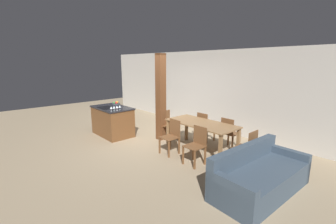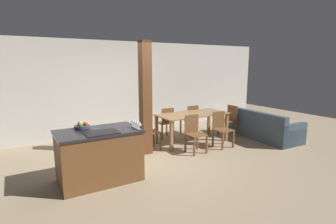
# 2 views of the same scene
# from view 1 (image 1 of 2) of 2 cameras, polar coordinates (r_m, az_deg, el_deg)

# --- Properties ---
(ground_plane) EXTENTS (16.00, 16.00, 0.00)m
(ground_plane) POSITION_cam_1_polar(r_m,az_deg,el_deg) (6.82, -4.66, -7.25)
(ground_plane) COLOR #9E896B
(wall_back) EXTENTS (11.20, 0.08, 2.70)m
(wall_back) POSITION_cam_1_polar(r_m,az_deg,el_deg) (8.19, 9.04, 5.67)
(wall_back) COLOR beige
(wall_back) RESTS_ON ground_plane
(kitchen_island) EXTENTS (1.41, 0.85, 0.93)m
(kitchen_island) POSITION_cam_1_polar(r_m,az_deg,el_deg) (7.42, -13.90, -2.21)
(kitchen_island) COLOR brown
(kitchen_island) RESTS_ON ground_plane
(fruit_bowl) EXTENTS (0.27, 0.27, 0.12)m
(fruit_bowl) POSITION_cam_1_polar(r_m,az_deg,el_deg) (7.62, -13.09, 2.08)
(fruit_bowl) COLOR #383D47
(fruit_bowl) RESTS_ON kitchen_island
(wine_glass_near) EXTENTS (0.08, 0.08, 0.14)m
(wine_glass_near) POSITION_cam_1_polar(r_m,az_deg,el_deg) (6.60, -14.25, 1.05)
(wine_glass_near) COLOR silver
(wine_glass_near) RESTS_ON kitchen_island
(wine_glass_middle) EXTENTS (0.08, 0.08, 0.14)m
(wine_glass_middle) POSITION_cam_1_polar(r_m,az_deg,el_deg) (6.64, -13.54, 1.16)
(wine_glass_middle) COLOR silver
(wine_glass_middle) RESTS_ON kitchen_island
(wine_glass_far) EXTENTS (0.08, 0.08, 0.14)m
(wine_glass_far) POSITION_cam_1_polar(r_m,az_deg,el_deg) (6.69, -12.85, 1.27)
(wine_glass_far) COLOR silver
(wine_glass_far) RESTS_ON kitchen_island
(wine_glass_end) EXTENTS (0.08, 0.08, 0.14)m
(wine_glass_end) POSITION_cam_1_polar(r_m,az_deg,el_deg) (6.73, -12.16, 1.37)
(wine_glass_end) COLOR silver
(wine_glass_end) RESTS_ON kitchen_island
(dining_table) EXTENTS (1.87, 0.87, 0.77)m
(dining_table) POSITION_cam_1_polar(r_m,az_deg,el_deg) (5.89, 8.44, -3.68)
(dining_table) COLOR olive
(dining_table) RESTS_ON ground_plane
(dining_chair_near_left) EXTENTS (0.40, 0.40, 0.87)m
(dining_chair_near_left) POSITION_cam_1_polar(r_m,az_deg,el_deg) (5.77, 0.88, -6.06)
(dining_chair_near_left) COLOR brown
(dining_chair_near_left) RESTS_ON ground_plane
(dining_chair_near_right) EXTENTS (0.40, 0.40, 0.87)m
(dining_chair_near_right) POSITION_cam_1_polar(r_m,az_deg,el_deg) (5.22, 7.22, -8.19)
(dining_chair_near_right) COLOR brown
(dining_chair_near_right) RESTS_ON ground_plane
(dining_chair_far_left) EXTENTS (0.40, 0.40, 0.87)m
(dining_chair_far_left) POSITION_cam_1_polar(r_m,az_deg,el_deg) (6.70, 9.26, -3.58)
(dining_chair_far_left) COLOR brown
(dining_chair_far_left) RESTS_ON ground_plane
(dining_chair_far_right) EXTENTS (0.40, 0.40, 0.87)m
(dining_chair_far_right) POSITION_cam_1_polar(r_m,az_deg,el_deg) (6.23, 15.30, -5.09)
(dining_chair_far_right) COLOR brown
(dining_chair_far_right) RESTS_ON ground_plane
(dining_chair_head_end) EXTENTS (0.40, 0.40, 0.87)m
(dining_chair_head_end) POSITION_cam_1_polar(r_m,az_deg,el_deg) (6.82, -0.07, -3.12)
(dining_chair_head_end) COLOR brown
(dining_chair_head_end) RESTS_ON ground_plane
(dining_chair_foot_end) EXTENTS (0.40, 0.40, 0.87)m
(dining_chair_foot_end) POSITION_cam_1_polar(r_m,az_deg,el_deg) (5.27, 19.45, -8.62)
(dining_chair_foot_end) COLOR brown
(dining_chair_foot_end) RESTS_ON ground_plane
(couch) EXTENTS (0.97, 2.06, 0.79)m
(couch) POSITION_cam_1_polar(r_m,az_deg,el_deg) (4.53, 22.22, -15.00)
(couch) COLOR #3D4C5B
(couch) RESTS_ON ground_plane
(timber_post) EXTENTS (0.23, 0.23, 2.55)m
(timber_post) POSITION_cam_1_polar(r_m,az_deg,el_deg) (6.64, -1.85, 3.64)
(timber_post) COLOR brown
(timber_post) RESTS_ON ground_plane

